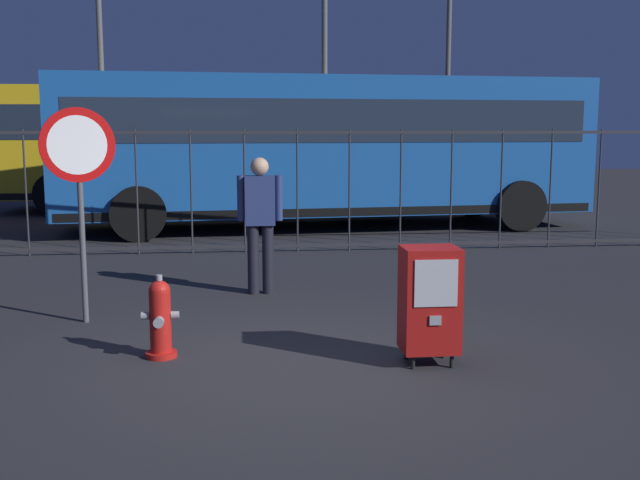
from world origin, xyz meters
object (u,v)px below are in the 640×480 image
fire_hydrant (160,319)px  bus_near (325,144)px  stop_sign (79,170)px  newspaper_box_primary (430,299)px  street_light_far_right (99,9)px  bus_far (219,141)px  pedestrian (260,217)px  street_light_near_right (325,31)px  street_light_near_left (448,53)px

fire_hydrant → bus_near: bearing=74.4°
stop_sign → newspaper_box_primary: bearing=-28.5°
bus_near → street_light_far_right: bearing=136.4°
newspaper_box_primary → bus_far: 13.16m
stop_sign → bus_near: size_ratio=0.21×
fire_hydrant → street_light_far_right: bearing=101.6°
pedestrian → street_light_near_right: size_ratio=0.23×
newspaper_box_primary → street_light_near_left: street_light_near_left is taller
fire_hydrant → pedestrian: pedestrian is taller
street_light_near_left → street_light_near_right: 4.84m
street_light_near_right → street_light_near_left: bearing=38.1°
bus_far → street_light_far_right: (-2.81, 0.22, 3.14)m
street_light_near_right → street_light_far_right: bearing=168.9°
fire_hydrant → street_light_near_right: 12.62m
stop_sign → street_light_near_left: street_light_near_left is taller
newspaper_box_primary → street_light_far_right: size_ratio=0.12×
newspaper_box_primary → street_light_near_left: (4.23, 15.09, 3.51)m
pedestrian → street_light_near_left: (5.59, 12.10, 3.14)m
bus_near → street_light_near_left: bearing=50.1°
street_light_near_right → street_light_far_right: size_ratio=0.87×
fire_hydrant → bus_far: (0.20, 12.51, 1.36)m
bus_near → street_light_far_right: (-5.05, 4.00, 3.14)m
stop_sign → street_light_near_left: 15.48m
pedestrian → bus_far: size_ratio=0.16×
street_light_far_right → street_light_near_left: bearing=12.0°
newspaper_box_primary → bus_near: (0.12, 9.15, 1.14)m
pedestrian → street_light_near_left: 13.70m
fire_hydrant → street_light_near_left: (6.55, 14.67, 3.73)m
bus_near → street_light_near_right: 3.93m
street_light_near_left → street_light_far_right: (-9.16, -1.94, 0.77)m
newspaper_box_primary → stop_sign: stop_sign is taller
bus_near → street_light_far_right: street_light_far_right is taller
stop_sign → street_light_near_right: bearing=70.5°
fire_hydrant → newspaper_box_primary: bearing=-10.5°
stop_sign → pedestrian: size_ratio=1.34×
fire_hydrant → stop_sign: bearing=124.5°
pedestrian → bus_far: 10.00m
fire_hydrant → pedestrian: bearing=69.6°
street_light_far_right → bus_near: bearing=-38.4°
fire_hydrant → pedestrian: 2.80m
stop_sign → bus_far: bus_far is taller
bus_far → street_light_near_right: 3.71m
pedestrian → street_light_far_right: street_light_far_right is taller
fire_hydrant → street_light_near_right: bearing=76.8°
bus_near → bus_far: bearing=115.4°
bus_near → street_light_near_right: street_light_near_right is taller
newspaper_box_primary → bus_far: bus_far is taller
newspaper_box_primary → pedestrian: (-1.37, 2.99, 0.38)m
newspaper_box_primary → stop_sign: (-3.24, 1.76, 1.03)m
newspaper_box_primary → bus_near: bus_near is taller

